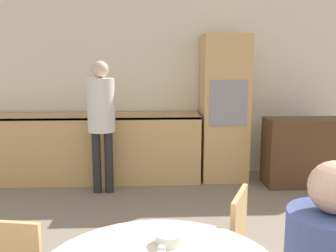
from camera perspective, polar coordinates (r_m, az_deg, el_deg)
wall_back at (r=5.44m, az=-0.66°, el=6.26°), size 6.89×0.05×2.60m
kitchen_counter at (r=5.29m, az=-12.08°, el=-3.12°), size 3.06×0.60×0.92m
oven_unit at (r=5.24m, az=8.52°, el=2.69°), size 0.62×0.59×2.00m
sideboard at (r=5.29m, az=19.95°, el=-3.75°), size 1.02×0.45×0.90m
chair_far_right at (r=2.50m, az=8.30°, el=-17.87°), size 0.53×0.53×0.86m
person_standing at (r=4.66m, az=-10.13°, el=2.04°), size 0.34×0.34×1.65m
bowl_centre at (r=1.94m, az=0.13°, el=-16.76°), size 0.14×0.14×0.05m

